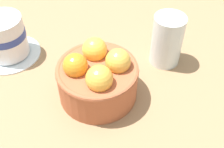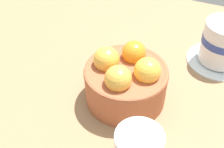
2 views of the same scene
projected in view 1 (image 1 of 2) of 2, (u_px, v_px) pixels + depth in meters
ground_plane at (99, 101)px, 54.95cm from camera, size 150.92×80.40×4.38cm
terracotta_bowl at (98, 77)px, 50.27cm from camera, size 14.18×14.18×9.87cm
coffee_cup at (5, 38)px, 58.11cm from camera, size 12.65×12.65×8.90cm
water_glass at (167, 40)px, 56.23cm from camera, size 6.07×6.07×10.37cm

